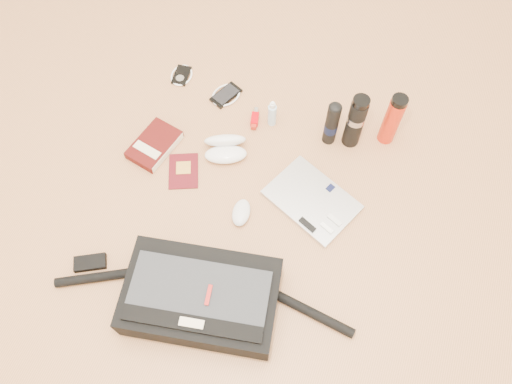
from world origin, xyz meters
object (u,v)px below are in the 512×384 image
book (155,145)px  laptop (312,201)px  messenger_bag (200,297)px  thermos_black (355,121)px  thermos_red (392,120)px

book → laptop: bearing=10.8°
messenger_bag → thermos_black: thermos_black is taller
book → thermos_red: bearing=35.4°
laptop → thermos_black: (0.05, 0.29, 0.11)m
laptop → thermos_red: thermos_red is taller
messenger_bag → thermos_red: (0.38, 0.80, 0.05)m
messenger_bag → book: messenger_bag is taller
thermos_red → messenger_bag: bearing=-115.6°
book → messenger_bag: bearing=-38.3°
laptop → thermos_red: 0.40m
thermos_black → laptop: bearing=-100.6°
messenger_bag → thermos_red: thermos_red is taller
messenger_bag → laptop: size_ratio=2.65×
messenger_bag → thermos_black: (0.27, 0.74, 0.06)m
laptop → thermos_black: 0.31m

